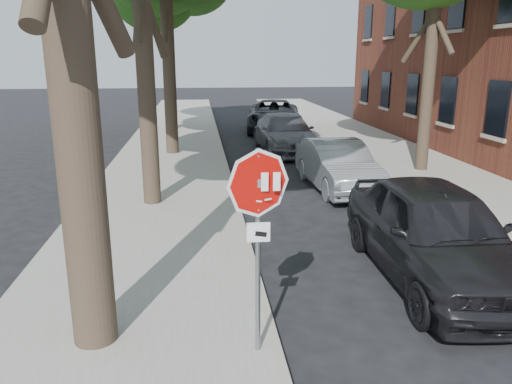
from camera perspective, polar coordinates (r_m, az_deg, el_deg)
ground at (r=6.85m, az=6.33°, el=-17.91°), size 120.00×120.00×0.00m
sidewalk_left at (r=18.00m, az=-10.08°, el=3.13°), size 4.00×55.00×0.12m
sidewalk_right at (r=19.42m, az=15.86°, el=3.65°), size 4.00×55.00×0.12m
curb_left at (r=17.99m, az=-3.54°, el=3.34°), size 0.12×55.00×0.13m
curb_right at (r=18.73m, az=10.04°, el=3.61°), size 0.12×55.00×0.13m
stop_sign at (r=5.88m, az=0.26°, el=-2.48°), size 0.76×0.34×2.61m
car_a at (r=9.08m, az=19.77°, el=-4.27°), size 2.10×5.02×1.70m
car_b at (r=14.63m, az=9.30°, el=3.01°), size 1.70×4.36×1.42m
car_c at (r=20.44m, az=3.35°, el=6.72°), size 2.28×5.25×1.51m
car_d at (r=26.16m, az=2.09°, el=8.69°), size 3.45×6.10×1.61m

